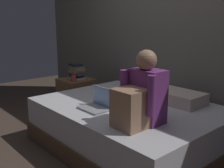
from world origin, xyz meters
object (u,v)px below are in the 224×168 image
object	(u,v)px
book_stack	(77,71)
mug	(74,78)
laptop	(98,104)
nightstand	(76,97)
person_sitting	(141,97)
bed	(128,126)
pillow	(178,97)

from	to	relation	value
book_stack	mug	bearing A→B (deg)	-48.66
laptop	book_stack	size ratio (longest dim) A/B	1.35
nightstand	person_sitting	distance (m)	1.91
bed	book_stack	distance (m)	1.36
bed	person_sitting	distance (m)	0.77
nightstand	laptop	world-z (taller)	laptop
nightstand	book_stack	distance (m)	0.39
nightstand	person_sitting	xyz separation A→B (m)	(1.78, -0.51, 0.48)
pillow	mug	size ratio (longest dim) A/B	6.22
nightstand	laptop	size ratio (longest dim) A/B	1.74
pillow	book_stack	size ratio (longest dim) A/B	2.35
person_sitting	pillow	distance (m)	0.82
nightstand	person_sitting	bearing A→B (deg)	-15.86
bed	mug	size ratio (longest dim) A/B	22.22
laptop	pillow	bearing A→B (deg)	62.37
pillow	mug	xyz separation A→B (m)	(-1.49, -0.40, 0.03)
person_sitting	mug	size ratio (longest dim) A/B	7.28
laptop	book_stack	world-z (taller)	book_stack
person_sitting	mug	bearing A→B (deg)	166.84
nightstand	pillow	bearing A→B (deg)	9.70
laptop	mug	xyz separation A→B (m)	(-1.07, 0.41, 0.04)
bed	pillow	xyz separation A→B (m)	(0.32, 0.45, 0.32)
mug	laptop	bearing A→B (deg)	-20.93
book_stack	mug	world-z (taller)	book_stack
nightstand	book_stack	size ratio (longest dim) A/B	2.34
pillow	book_stack	bearing A→B (deg)	-170.45
bed	pillow	world-z (taller)	pillow
person_sitting	book_stack	bearing A→B (deg)	163.77
nightstand	mug	size ratio (longest dim) A/B	6.19
bed	person_sitting	xyz separation A→B (m)	(0.48, -0.33, 0.51)
laptop	bed	bearing A→B (deg)	73.88
laptop	book_stack	distance (m)	1.30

